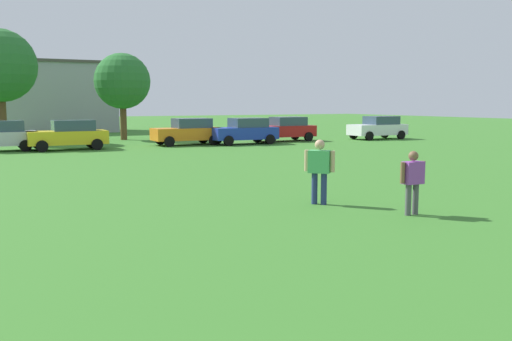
{
  "coord_description": "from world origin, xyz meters",
  "views": [
    {
      "loc": [
        -0.36,
        2.17,
        2.67
      ],
      "look_at": [
        3.97,
        10.61,
        1.5
      ],
      "focal_mm": 38.72,
      "sensor_mm": 36.0,
      "label": 1
    }
  ],
  "objects_px": {
    "parked_car_white_7": "(378,127)",
    "parked_car_orange_4": "(188,131)",
    "parked_car_red_6": "(285,129)",
    "tree_far_right": "(122,81)",
    "parked_car_blue_5": "(245,131)",
    "parked_car_yellow_3": "(69,135)",
    "adult_bystander": "(319,166)",
    "bystander_near_trees": "(413,177)"
  },
  "relations": [
    {
      "from": "parked_car_white_7",
      "to": "bystander_near_trees",
      "type": "bearing_deg",
      "value": 52.03
    },
    {
      "from": "parked_car_white_7",
      "to": "parked_car_orange_4",
      "type": "bearing_deg",
      "value": -4.29
    },
    {
      "from": "bystander_near_trees",
      "to": "parked_car_yellow_3",
      "type": "height_order",
      "value": "parked_car_yellow_3"
    },
    {
      "from": "adult_bystander",
      "to": "parked_car_yellow_3",
      "type": "bearing_deg",
      "value": 146.11
    },
    {
      "from": "adult_bystander",
      "to": "parked_car_blue_5",
      "type": "relative_size",
      "value": 0.4
    },
    {
      "from": "parked_car_orange_4",
      "to": "parked_car_white_7",
      "type": "xyz_separation_m",
      "value": [
        14.38,
        -1.08,
        0.0
      ]
    },
    {
      "from": "bystander_near_trees",
      "to": "parked_car_red_6",
      "type": "xyz_separation_m",
      "value": [
        10.09,
        23.42,
        -0.05
      ]
    },
    {
      "from": "bystander_near_trees",
      "to": "parked_car_orange_4",
      "type": "bearing_deg",
      "value": 83.46
    },
    {
      "from": "adult_bystander",
      "to": "parked_car_yellow_3",
      "type": "xyz_separation_m",
      "value": [
        -3.21,
        20.67,
        -0.16
      ]
    },
    {
      "from": "parked_car_yellow_3",
      "to": "tree_far_right",
      "type": "height_order",
      "value": "tree_far_right"
    },
    {
      "from": "tree_far_right",
      "to": "parked_car_yellow_3",
      "type": "bearing_deg",
      "value": -124.5
    },
    {
      "from": "parked_car_orange_4",
      "to": "parked_car_white_7",
      "type": "relative_size",
      "value": 1.0
    },
    {
      "from": "adult_bystander",
      "to": "parked_car_red_6",
      "type": "bearing_deg",
      "value": 109.31
    },
    {
      "from": "bystander_near_trees",
      "to": "parked_car_red_6",
      "type": "relative_size",
      "value": 0.36
    },
    {
      "from": "parked_car_orange_4",
      "to": "parked_car_blue_5",
      "type": "relative_size",
      "value": 1.0
    },
    {
      "from": "parked_car_orange_4",
      "to": "parked_car_red_6",
      "type": "bearing_deg",
      "value": -178.26
    },
    {
      "from": "parked_car_blue_5",
      "to": "parked_car_red_6",
      "type": "height_order",
      "value": "same"
    },
    {
      "from": "parked_car_blue_5",
      "to": "parked_car_red_6",
      "type": "xyz_separation_m",
      "value": [
        3.72,
        1.24,
        0.0
      ]
    },
    {
      "from": "parked_car_orange_4",
      "to": "parked_car_red_6",
      "type": "xyz_separation_m",
      "value": [
        7.21,
        0.22,
        0.0
      ]
    },
    {
      "from": "parked_car_white_7",
      "to": "adult_bystander",
      "type": "bearing_deg",
      "value": 47.22
    },
    {
      "from": "parked_car_red_6",
      "to": "parked_car_white_7",
      "type": "bearing_deg",
      "value": 169.74
    },
    {
      "from": "bystander_near_trees",
      "to": "parked_car_blue_5",
      "type": "xyz_separation_m",
      "value": [
        6.37,
        22.18,
        -0.05
      ]
    },
    {
      "from": "parked_car_red_6",
      "to": "parked_car_blue_5",
      "type": "bearing_deg",
      "value": 18.4
    },
    {
      "from": "bystander_near_trees",
      "to": "parked_car_blue_5",
      "type": "relative_size",
      "value": 0.36
    },
    {
      "from": "parked_car_yellow_3",
      "to": "parked_car_white_7",
      "type": "bearing_deg",
      "value": 178.08
    },
    {
      "from": "parked_car_red_6",
      "to": "parked_car_white_7",
      "type": "xyz_separation_m",
      "value": [
        7.18,
        -1.3,
        0.0
      ]
    },
    {
      "from": "bystander_near_trees",
      "to": "parked_car_yellow_3",
      "type": "distance_m",
      "value": 23.27
    },
    {
      "from": "bystander_near_trees",
      "to": "adult_bystander",
      "type": "bearing_deg",
      "value": 119.22
    },
    {
      "from": "parked_car_blue_5",
      "to": "parked_car_yellow_3",
      "type": "bearing_deg",
      "value": -3.54
    },
    {
      "from": "adult_bystander",
      "to": "parked_car_white_7",
      "type": "bearing_deg",
      "value": 94.5
    },
    {
      "from": "parked_car_blue_5",
      "to": "parked_car_red_6",
      "type": "bearing_deg",
      "value": -161.6
    },
    {
      "from": "adult_bystander",
      "to": "tree_far_right",
      "type": "bearing_deg",
      "value": 133.93
    },
    {
      "from": "adult_bystander",
      "to": "tree_far_right",
      "type": "relative_size",
      "value": 0.28
    },
    {
      "from": "parked_car_white_7",
      "to": "tree_far_right",
      "type": "relative_size",
      "value": 0.7
    },
    {
      "from": "parked_car_red_6",
      "to": "parked_car_white_7",
      "type": "height_order",
      "value": "same"
    },
    {
      "from": "bystander_near_trees",
      "to": "parked_car_red_6",
      "type": "height_order",
      "value": "parked_car_red_6"
    },
    {
      "from": "parked_car_yellow_3",
      "to": "parked_car_white_7",
      "type": "relative_size",
      "value": 1.0
    },
    {
      "from": "parked_car_red_6",
      "to": "tree_far_right",
      "type": "distance_m",
      "value": 12.08
    },
    {
      "from": "parked_car_blue_5",
      "to": "parked_car_white_7",
      "type": "bearing_deg",
      "value": 179.68
    },
    {
      "from": "parked_car_orange_4",
      "to": "tree_far_right",
      "type": "height_order",
      "value": "tree_far_right"
    },
    {
      "from": "parked_car_white_7",
      "to": "tree_far_right",
      "type": "height_order",
      "value": "tree_far_right"
    },
    {
      "from": "parked_car_yellow_3",
      "to": "parked_car_blue_5",
      "type": "distance_m",
      "value": 10.79
    }
  ]
}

